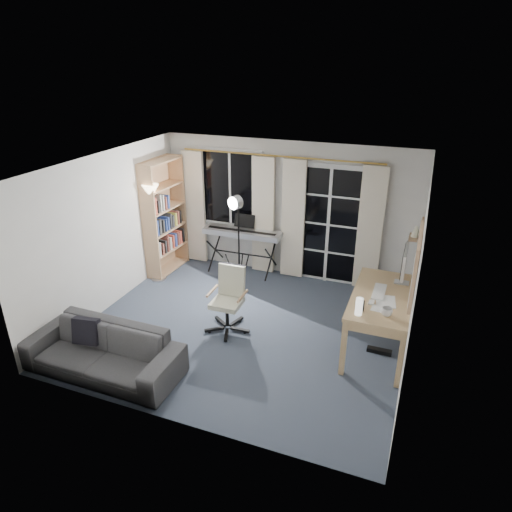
{
  "coord_description": "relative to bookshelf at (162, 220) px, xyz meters",
  "views": [
    {
      "loc": [
        2.2,
        -5.26,
        3.71
      ],
      "look_at": [
        0.05,
        0.35,
        1.02
      ],
      "focal_mm": 32.0,
      "sensor_mm": 36.0,
      "label": 1
    }
  ],
  "objects": [
    {
      "name": "desk",
      "position": [
        4.01,
        -1.14,
        -0.26
      ],
      "size": [
        0.77,
        1.53,
        0.82
      ],
      "rotation": [
        0.0,
        0.0,
        -0.0
      ],
      "color": "tan",
      "rests_on": "floor"
    },
    {
      "name": "sofa",
      "position": [
        0.84,
        -2.88,
        -0.58
      ],
      "size": [
        2.03,
        0.6,
        0.79
      ],
      "rotation": [
        0.0,
        0.0,
        -0.01
      ],
      "color": "#2E2E30",
      "rests_on": "floor"
    },
    {
      "name": "floor",
      "position": [
        2.13,
        -1.33,
        -0.99
      ],
      "size": [
        4.5,
        4.0,
        0.02
      ],
      "primitive_type": "cube",
      "color": "#394453",
      "rests_on": "ground"
    },
    {
      "name": "french_door",
      "position": [
        2.88,
        0.64,
        0.05
      ],
      "size": [
        1.32,
        0.09,
        2.11
      ],
      "color": "white",
      "rests_on": "floor"
    },
    {
      "name": "window",
      "position": [
        1.08,
        0.64,
        0.52
      ],
      "size": [
        1.2,
        0.08,
        1.4
      ],
      "color": "white",
      "rests_on": "floor"
    },
    {
      "name": "monitor",
      "position": [
        4.2,
        -0.69,
        0.15
      ],
      "size": [
        0.2,
        0.59,
        0.51
      ],
      "rotation": [
        0.0,
        0.0,
        -0.0
      ],
      "color": "silver",
      "rests_on": "desk"
    },
    {
      "name": "studio_light",
      "position": [
        1.56,
        -0.26,
        0.38
      ],
      "size": [
        0.39,
        0.39,
        1.69
      ],
      "rotation": [
        0.0,
        0.0,
        -0.43
      ],
      "color": "black",
      "rests_on": "floor"
    },
    {
      "name": "bookshelf",
      "position": [
        0.0,
        0.0,
        0.0
      ],
      "size": [
        0.37,
        0.97,
        2.06
      ],
      "rotation": [
        0.0,
        0.0,
        -0.04
      ],
      "color": "tan",
      "rests_on": "floor"
    },
    {
      "name": "wall_shelf",
      "position": [
        4.29,
        -0.28,
        0.43
      ],
      "size": [
        0.16,
        0.3,
        0.18
      ],
      "color": "tan",
      "rests_on": "floor"
    },
    {
      "name": "torchiere_lamp",
      "position": [
        0.1,
        -0.42,
        0.42
      ],
      "size": [
        0.28,
        0.28,
        1.73
      ],
      "rotation": [
        0.0,
        0.0,
        0.01
      ],
      "color": "#B2B2B7",
      "rests_on": "floor"
    },
    {
      "name": "curtains",
      "position": [
        1.99,
        0.55,
        0.12
      ],
      "size": [
        3.6,
        0.07,
        2.13
      ],
      "color": "gold",
      "rests_on": "floor"
    },
    {
      "name": "framed_print",
      "position": [
        4.36,
        -0.78,
        0.62
      ],
      "size": [
        0.03,
        0.42,
        0.32
      ],
      "color": "tan",
      "rests_on": "floor"
    },
    {
      "name": "wall_mirror",
      "position": [
        4.35,
        -1.68,
        0.57
      ],
      "size": [
        0.04,
        0.94,
        0.74
      ],
      "color": "tan",
      "rests_on": "floor"
    },
    {
      "name": "keyboard_piano",
      "position": [
        1.4,
        0.37,
        -0.2
      ],
      "size": [
        1.42,
        0.71,
        1.02
      ],
      "rotation": [
        0.0,
        0.0,
        0.02
      ],
      "color": "black",
      "rests_on": "floor"
    },
    {
      "name": "mug",
      "position": [
        4.11,
        -1.64,
        -0.09
      ],
      "size": [
        0.13,
        0.11,
        0.13
      ],
      "primitive_type": "imported",
      "rotation": [
        0.0,
        0.0,
        -0.0
      ],
      "color": "silver",
      "rests_on": "desk"
    },
    {
      "name": "office_chair",
      "position": [
        1.91,
        -1.35,
        -0.42
      ],
      "size": [
        0.63,
        0.66,
        0.95
      ],
      "rotation": [
        0.0,
        0.0,
        0.02
      ],
      "color": "black",
      "rests_on": "floor"
    },
    {
      "name": "desk_clutter",
      "position": [
        3.94,
        -1.38,
        -0.33
      ],
      "size": [
        0.48,
        0.93,
        1.04
      ],
      "rotation": [
        0.0,
        0.0,
        -0.0
      ],
      "color": "white",
      "rests_on": "desk"
    }
  ]
}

